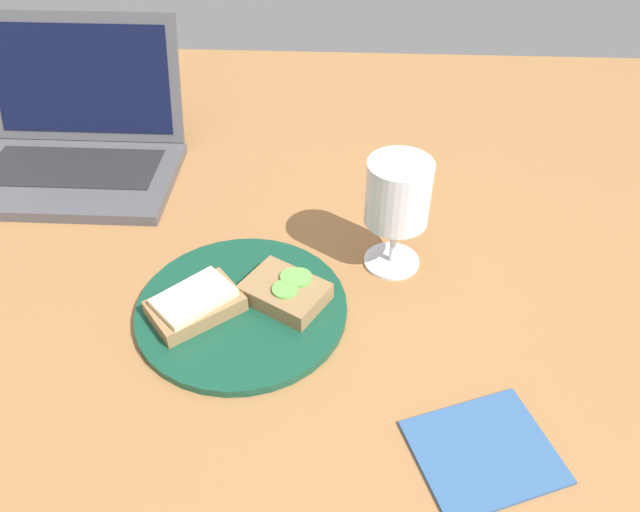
% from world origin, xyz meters
% --- Properties ---
extents(wooden_table, '(1.40, 1.40, 0.03)m').
position_xyz_m(wooden_table, '(0.00, 0.00, 0.01)').
color(wooden_table, '#9E6B3D').
rests_on(wooden_table, ground).
extents(plate, '(0.25, 0.25, 0.01)m').
position_xyz_m(plate, '(-0.04, -0.08, 0.04)').
color(plate, '#144733').
rests_on(plate, wooden_table).
extents(sandwich_with_cucumber, '(0.12, 0.11, 0.03)m').
position_xyz_m(sandwich_with_cucumber, '(0.01, -0.07, 0.05)').
color(sandwich_with_cucumber, '#937047').
rests_on(sandwich_with_cucumber, plate).
extents(sandwich_with_cheese, '(0.12, 0.12, 0.03)m').
position_xyz_m(sandwich_with_cheese, '(-0.09, -0.09, 0.05)').
color(sandwich_with_cheese, '#937047').
rests_on(sandwich_with_cheese, plate).
extents(wine_glass, '(0.08, 0.08, 0.15)m').
position_xyz_m(wine_glass, '(0.15, 0.02, 0.14)').
color(wine_glass, white).
rests_on(wine_glass, wooden_table).
extents(laptop, '(0.32, 0.27, 0.21)m').
position_xyz_m(laptop, '(-0.34, 0.23, 0.07)').
color(laptop, '#4C4C51').
rests_on(laptop, wooden_table).
extents(napkin, '(0.17, 0.15, 0.00)m').
position_xyz_m(napkin, '(0.23, -0.26, 0.03)').
color(napkin, '#33598C').
rests_on(napkin, wooden_table).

